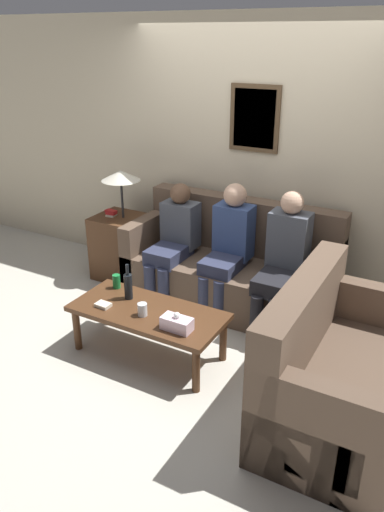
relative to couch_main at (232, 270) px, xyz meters
name	(u,v)px	position (x,y,z in m)	size (l,w,h in m)	color
ground_plane	(207,324)	(0.00, -0.50, -0.34)	(16.00, 16.00, 0.00)	beige
wall_back	(254,161)	(0.00, 0.43, 0.96)	(9.00, 0.08, 2.60)	beige
couch_main	(232,270)	(0.00, 0.00, 0.00)	(1.96, 0.83, 0.98)	brown
couch_side	(335,375)	(1.28, -1.14, 0.00)	(0.83, 1.43, 0.98)	brown
coffee_table	(148,316)	(-0.20, -1.14, 0.02)	(1.24, 0.57, 0.41)	#4C2D19
side_table_with_lamp	(120,241)	(-1.26, -0.07, 0.07)	(0.50, 0.49, 1.17)	#4C2D19
wine_bottle	(128,286)	(-0.44, -1.05, 0.19)	(0.07, 0.07, 0.31)	black
drinking_glass	(142,310)	(-0.19, -1.22, 0.12)	(0.07, 0.07, 0.10)	silver
book_stack	(103,305)	(-0.54, -1.26, 0.09)	(0.12, 0.09, 0.03)	beige
soda_can	(116,281)	(-0.64, -0.95, 0.13)	(0.07, 0.07, 0.12)	#197A38
tissue_box	(177,323)	(0.15, -1.27, 0.13)	(0.23, 0.12, 0.15)	silver
person_left	(174,239)	(-0.54, -0.17, 0.27)	(0.34, 0.62, 1.12)	#2D334C
person_middle	(228,245)	(0.02, -0.14, 0.31)	(0.34, 0.60, 1.19)	#2D334C
person_right	(283,259)	(0.56, -0.20, 0.31)	(0.34, 0.64, 1.22)	black
teddy_bear	(259,367)	(0.71, -1.03, -0.21)	(0.18, 0.18, 0.28)	#A87A51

